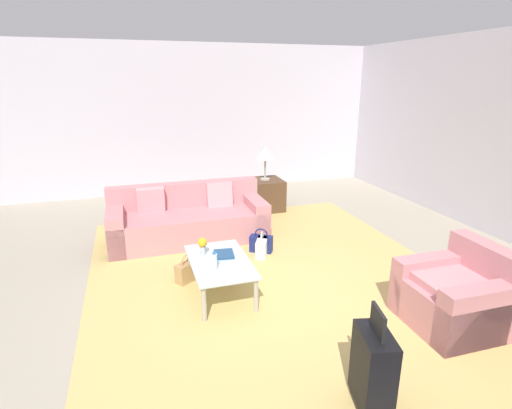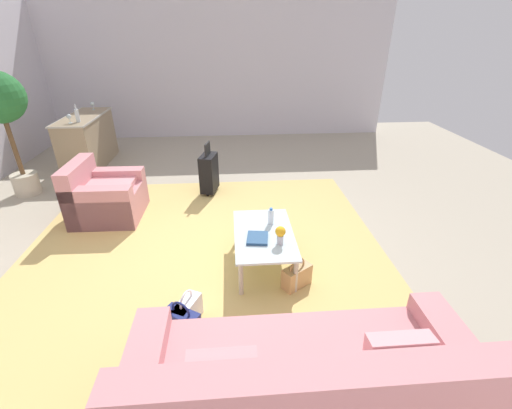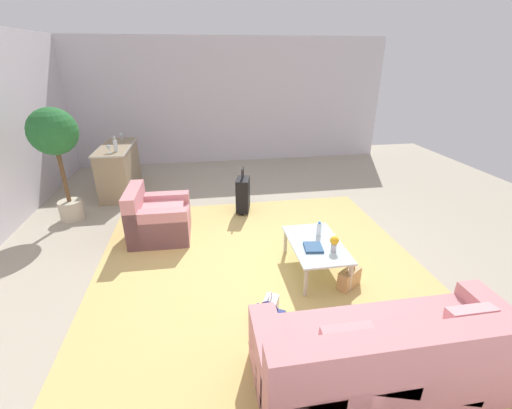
% 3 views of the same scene
% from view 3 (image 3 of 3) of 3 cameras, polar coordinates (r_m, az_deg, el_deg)
% --- Properties ---
extents(ground_plane, '(12.00, 12.00, 0.00)m').
position_cam_3_polar(ground_plane, '(4.96, 2.61, -8.79)').
color(ground_plane, '#A89E89').
extents(wall_right, '(0.12, 8.00, 3.10)m').
position_cam_3_polar(wall_right, '(9.26, -3.90, 16.72)').
color(wall_right, silver).
rests_on(wall_right, ground).
extents(area_rug, '(5.20, 4.40, 0.01)m').
position_cam_3_polar(area_rug, '(4.44, 1.65, -13.08)').
color(area_rug, tan).
rests_on(area_rug, ground).
extents(couch, '(0.91, 2.34, 0.84)m').
position_cam_3_polar(couch, '(3.38, 22.14, -22.91)').
color(couch, '#C67F84').
rests_on(couch, ground).
extents(armchair, '(0.90, 0.92, 0.82)m').
position_cam_3_polar(armchair, '(5.57, -16.36, -2.50)').
color(armchair, '#C67F84').
rests_on(armchair, ground).
extents(coffee_table, '(1.09, 0.66, 0.42)m').
position_cam_3_polar(coffee_table, '(4.56, 9.94, -6.91)').
color(coffee_table, silver).
rests_on(coffee_table, ground).
extents(water_bottle, '(0.06, 0.06, 0.20)m').
position_cam_3_polar(water_bottle, '(4.69, 10.45, -4.04)').
color(water_bottle, silver).
rests_on(water_bottle, coffee_table).
extents(coffee_table_book, '(0.28, 0.25, 0.03)m').
position_cam_3_polar(coffee_table_book, '(4.41, 9.51, -7.05)').
color(coffee_table_book, navy).
rests_on(coffee_table_book, coffee_table).
extents(flower_vase, '(0.11, 0.11, 0.21)m').
position_cam_3_polar(flower_vase, '(4.35, 12.91, -6.16)').
color(flower_vase, '#B2B7BC').
rests_on(flower_vase, coffee_table).
extents(bar_console, '(1.62, 0.61, 0.97)m').
position_cam_3_polar(bar_console, '(7.69, -21.84, 5.65)').
color(bar_console, '#937F60').
rests_on(bar_console, ground).
extents(wine_glass_leftmost, '(0.08, 0.08, 0.15)m').
position_cam_3_polar(wine_glass_leftmost, '(7.03, -23.37, 8.75)').
color(wine_glass_leftmost, silver).
rests_on(wine_glass_leftmost, bar_console).
extents(wine_glass_left_of_centre, '(0.08, 0.08, 0.15)m').
position_cam_3_polar(wine_glass_left_of_centre, '(8.07, -21.57, 10.76)').
color(wine_glass_left_of_centre, silver).
rests_on(wine_glass_left_of_centre, bar_console).
extents(wine_bottle_clear, '(0.07, 0.07, 0.30)m').
position_cam_3_polar(wine_bottle_clear, '(7.07, -22.37, 9.06)').
color(wine_bottle_clear, silver).
rests_on(wine_bottle_clear, bar_console).
extents(suitcase_black, '(0.44, 0.31, 0.85)m').
position_cam_3_polar(suitcase_black, '(6.17, -2.19, 1.76)').
color(suitcase_black, black).
rests_on(suitcase_black, ground).
extents(handbag_white, '(0.35, 0.27, 0.36)m').
position_cam_3_polar(handbag_white, '(3.86, 2.26, -17.25)').
color(handbag_white, white).
rests_on(handbag_white, ground).
extents(handbag_tan, '(0.29, 0.34, 0.36)m').
position_cam_3_polar(handbag_tan, '(4.48, 15.29, -11.70)').
color(handbag_tan, tan).
rests_on(handbag_tan, ground).
extents(handbag_navy, '(0.29, 0.35, 0.36)m').
position_cam_3_polar(handbag_navy, '(3.76, 2.15, -18.56)').
color(handbag_navy, navy).
rests_on(handbag_navy, ground).
extents(potted_ficus, '(0.75, 0.75, 1.92)m').
position_cam_3_polar(potted_ficus, '(6.44, -30.48, 9.10)').
color(potted_ficus, '#BCB299').
rests_on(potted_ficus, ground).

